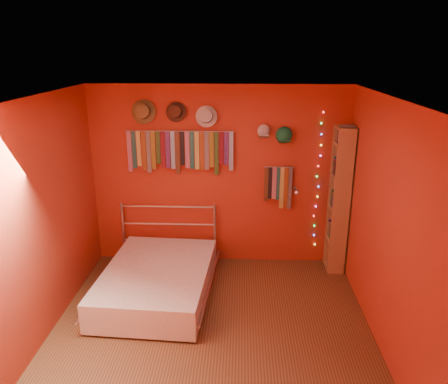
# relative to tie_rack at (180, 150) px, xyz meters

# --- Properties ---
(ground) EXTENTS (3.50, 3.50, 0.00)m
(ground) POSITION_rel_tie_rack_xyz_m (0.52, -1.69, -1.65)
(ground) COLOR #542F1D
(ground) RESTS_ON ground
(back_wall) EXTENTS (3.50, 0.02, 2.50)m
(back_wall) POSITION_rel_tie_rack_xyz_m (0.52, 0.06, -0.40)
(back_wall) COLOR #9D2A19
(back_wall) RESTS_ON ground
(right_wall) EXTENTS (0.02, 3.50, 2.50)m
(right_wall) POSITION_rel_tie_rack_xyz_m (2.27, -1.69, -0.40)
(right_wall) COLOR #9D2A19
(right_wall) RESTS_ON ground
(left_wall) EXTENTS (0.02, 3.50, 2.50)m
(left_wall) POSITION_rel_tie_rack_xyz_m (-1.23, -1.69, -0.40)
(left_wall) COLOR #9D2A19
(left_wall) RESTS_ON ground
(ceiling) EXTENTS (3.50, 3.50, 0.02)m
(ceiling) POSITION_rel_tie_rack_xyz_m (0.52, -1.69, 0.85)
(ceiling) COLOR white
(ceiling) RESTS_ON back_wall
(tie_rack) EXTENTS (1.45, 0.03, 0.60)m
(tie_rack) POSITION_rel_tie_rack_xyz_m (0.00, 0.00, 0.00)
(tie_rack) COLOR #BABABF
(tie_rack) RESTS_ON back_wall
(small_tie_rack) EXTENTS (0.40, 0.03, 0.60)m
(small_tie_rack) POSITION_rel_tie_rack_xyz_m (1.34, 0.00, -0.48)
(small_tie_rack) COLOR #BABABF
(small_tie_rack) RESTS_ON back_wall
(fedora_olive) EXTENTS (0.32, 0.17, 0.32)m
(fedora_olive) POSITION_rel_tie_rack_xyz_m (-0.46, -0.04, 0.51)
(fedora_olive) COLOR brown
(fedora_olive) RESTS_ON back_wall
(fedora_brown) EXTENTS (0.26, 0.14, 0.26)m
(fedora_brown) POSITION_rel_tie_rack_xyz_m (-0.03, -0.03, 0.50)
(fedora_brown) COLOR #482719
(fedora_brown) RESTS_ON back_wall
(fedora_white) EXTENTS (0.28, 0.15, 0.28)m
(fedora_white) POSITION_rel_tie_rack_xyz_m (0.37, -0.03, 0.45)
(fedora_white) COLOR beige
(fedora_white) RESTS_ON back_wall
(cap_white) EXTENTS (0.17, 0.22, 0.17)m
(cap_white) POSITION_rel_tie_rack_xyz_m (1.12, 0.01, 0.26)
(cap_white) COLOR beige
(cap_white) RESTS_ON back_wall
(cap_green) EXTENTS (0.20, 0.25, 0.20)m
(cap_green) POSITION_rel_tie_rack_xyz_m (1.39, 0.01, 0.20)
(cap_green) COLOR #1B7947
(cap_green) RESTS_ON back_wall
(fairy_lights) EXTENTS (0.06, 0.02, 1.90)m
(fairy_lights) POSITION_rel_tie_rack_xyz_m (1.87, 0.02, -0.43)
(fairy_lights) COLOR #FF3333
(fairy_lights) RESTS_ON back_wall
(reading_lamp) EXTENTS (0.07, 0.30, 0.09)m
(reading_lamp) POSITION_rel_tie_rack_xyz_m (1.57, -0.17, -0.52)
(reading_lamp) COLOR #BABABF
(reading_lamp) RESTS_ON back_wall
(bookshelf) EXTENTS (0.25, 0.34, 2.00)m
(bookshelf) POSITION_rel_tie_rack_xyz_m (2.18, -0.16, -0.63)
(bookshelf) COLOR #9F7E47
(bookshelf) RESTS_ON ground
(bed) EXTENTS (1.44, 1.87, 0.89)m
(bed) POSITION_rel_tie_rack_xyz_m (-0.19, -0.97, -1.44)
(bed) COLOR #BABABF
(bed) RESTS_ON ground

